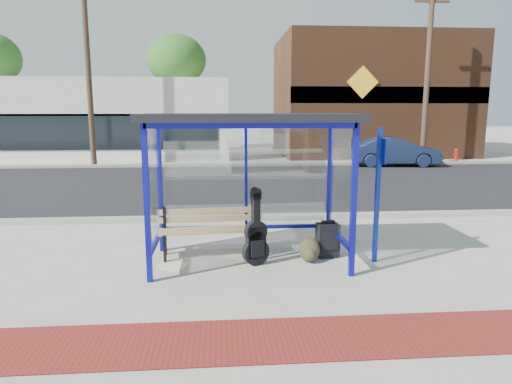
{
  "coord_description": "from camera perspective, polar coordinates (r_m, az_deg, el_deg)",
  "views": [
    {
      "loc": [
        -0.46,
        -7.19,
        2.47
      ],
      "look_at": [
        0.13,
        0.2,
        1.14
      ],
      "focal_mm": 32.0,
      "sensor_mm": 36.0,
      "label": 1
    }
  ],
  "objects": [
    {
      "name": "fire_hydrant",
      "position": [
        24.1,
        23.74,
        4.3
      ],
      "size": [
        0.29,
        0.19,
        0.65
      ],
      "rotation": [
        0.0,
        0.0,
        0.37
      ],
      "color": "#B5150C",
      "rests_on": "ground"
    },
    {
      "name": "parked_car",
      "position": [
        21.35,
        16.93,
        4.85
      ],
      "size": [
        4.0,
        1.7,
        1.28
      ],
      "primitive_type": "imported",
      "rotation": [
        0.0,
        0.0,
        1.48
      ],
      "color": "#192546",
      "rests_on": "ground"
    },
    {
      "name": "utility_pole_east",
      "position": [
        22.72,
        20.65,
        13.7
      ],
      "size": [
        1.6,
        0.24,
        8.0
      ],
      "color": "#4C3826",
      "rests_on": "ground"
    },
    {
      "name": "tree_mid",
      "position": [
        29.45,
        -9.9,
        15.87
      ],
      "size": [
        3.6,
        3.6,
        7.03
      ],
      "color": "#4C3826",
      "rests_on": "ground"
    },
    {
      "name": "newspaper_a",
      "position": [
        7.59,
        -10.81,
        -8.98
      ],
      "size": [
        0.42,
        0.39,
        0.01
      ],
      "primitive_type": "cube",
      "rotation": [
        0.0,
        0.0,
        0.45
      ],
      "color": "white",
      "rests_on": "ground"
    },
    {
      "name": "tree_right",
      "position": [
        32.07,
        19.96,
        14.95
      ],
      "size": [
        3.6,
        3.6,
        7.03
      ],
      "color": "#4C3826",
      "rests_on": "ground"
    },
    {
      "name": "guitar_bag",
      "position": [
        7.35,
        -0.03,
        -5.88
      ],
      "size": [
        0.45,
        0.28,
        1.2
      ],
      "rotation": [
        0.0,
        0.0,
        0.38
      ],
      "color": "black",
      "rests_on": "ground"
    },
    {
      "name": "brick_paver_strip",
      "position": [
        5.23,
        1.07,
        -17.97
      ],
      "size": [
        60.0,
        1.0,
        0.01
      ],
      "primitive_type": "cube",
      "color": "maroon",
      "rests_on": "ground"
    },
    {
      "name": "bus_shelter",
      "position": [
        7.28,
        -0.96,
        7.03
      ],
      "size": [
        3.3,
        1.8,
        2.42
      ],
      "color": "#0E109D",
      "rests_on": "ground"
    },
    {
      "name": "far_sidewalk",
      "position": [
        22.33,
        -3.39,
        3.85
      ],
      "size": [
        60.0,
        4.0,
        0.01
      ],
      "primitive_type": "cube",
      "color": "#B2ADA0",
      "rests_on": "ground"
    },
    {
      "name": "newspaper_b",
      "position": [
        7.5,
        -9.93,
        -9.18
      ],
      "size": [
        0.43,
        0.47,
        0.01
      ],
      "primitive_type": "cube",
      "rotation": [
        0.0,
        0.0,
        -1.93
      ],
      "color": "white",
      "rests_on": "ground"
    },
    {
      "name": "storefront_brown",
      "position": [
        27.05,
        13.92,
        11.46
      ],
      "size": [
        10.0,
        7.08,
        6.4
      ],
      "color": "#59331E",
      "rests_on": "ground"
    },
    {
      "name": "backpack",
      "position": [
        7.62,
        6.71,
        -7.29
      ],
      "size": [
        0.37,
        0.34,
        0.4
      ],
      "rotation": [
        0.0,
        0.0,
        -0.13
      ],
      "color": "#30301B",
      "rests_on": "ground"
    },
    {
      "name": "sign_post",
      "position": [
        7.59,
        15.01,
        0.46
      ],
      "size": [
        0.1,
        0.27,
        2.2
      ],
      "rotation": [
        0.0,
        0.0,
        0.11
      ],
      "color": "navy",
      "rests_on": "ground"
    },
    {
      "name": "suitcase",
      "position": [
        7.88,
        8.93,
        -5.96
      ],
      "size": [
        0.39,
        0.28,
        0.64
      ],
      "rotation": [
        0.0,
        0.0,
        0.13
      ],
      "color": "black",
      "rests_on": "ground"
    },
    {
      "name": "storefront_white",
      "position": [
        26.58,
        -23.6,
        8.35
      ],
      "size": [
        18.0,
        6.04,
        4.0
      ],
      "color": "silver",
      "rests_on": "ground"
    },
    {
      "name": "utility_pole_west",
      "position": [
        21.38,
        -20.22,
        13.99
      ],
      "size": [
        1.6,
        0.24,
        8.0
      ],
      "color": "#4C3826",
      "rests_on": "ground"
    },
    {
      "name": "curb_far",
      "position": [
        20.43,
        -3.28,
        3.41
      ],
      "size": [
        60.0,
        0.25,
        0.12
      ],
      "primitive_type": "cube",
      "color": "gray",
      "rests_on": "ground"
    },
    {
      "name": "street_asphalt",
      "position": [
        15.39,
        -2.82,
        0.96
      ],
      "size": [
        60.0,
        10.0,
        0.0
      ],
      "primitive_type": "cube",
      "color": "black",
      "rests_on": "ground"
    },
    {
      "name": "curb_near",
      "position": [
        10.38,
        -1.92,
        -3.24
      ],
      "size": [
        60.0,
        0.25,
        0.12
      ],
      "primitive_type": "cube",
      "color": "gray",
      "rests_on": "ground"
    },
    {
      "name": "bench",
      "position": [
        7.9,
        -5.5,
        -4.42
      ],
      "size": [
        1.84,
        0.59,
        0.85
      ],
      "rotation": [
        0.0,
        0.0,
        0.09
      ],
      "color": "black",
      "rests_on": "ground"
    },
    {
      "name": "newspaper_c",
      "position": [
        7.9,
        -2.25,
        -8.03
      ],
      "size": [
        0.49,
        0.47,
        0.01
      ],
      "primitive_type": "cube",
      "rotation": [
        0.0,
        0.0,
        2.56
      ],
      "color": "white",
      "rests_on": "ground"
    },
    {
      "name": "ground",
      "position": [
        7.61,
        -0.88,
        -8.75
      ],
      "size": [
        120.0,
        120.0,
        0.0
      ],
      "primitive_type": "plane",
      "color": "#B2ADA0",
      "rests_on": "ground"
    }
  ]
}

